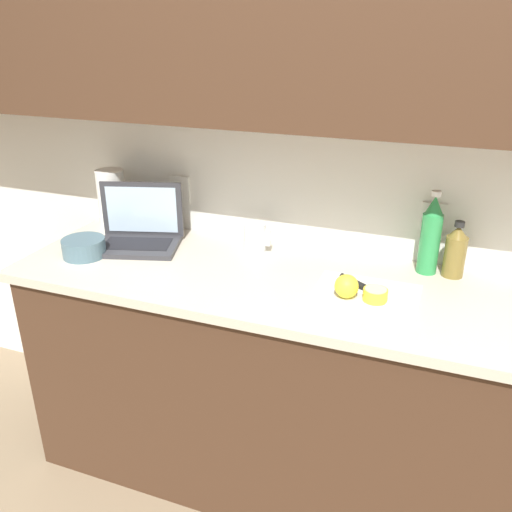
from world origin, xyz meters
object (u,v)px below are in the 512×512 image
(laptop, at_px, (139,231))
(cutting_board, at_px, (365,296))
(bottle_oil_tall, at_px, (431,236))
(measuring_cup, at_px, (255,238))
(paper_towel_roll, at_px, (112,200))
(lemon_half_cut, at_px, (375,295))
(knife, at_px, (359,285))
(bowl_white, at_px, (84,247))
(lemon_whole_beside, at_px, (346,286))
(bottle_green_soda, at_px, (455,252))

(laptop, xyz_separation_m, cutting_board, (0.95, -0.13, -0.05))
(bottle_oil_tall, relative_size, measuring_cup, 2.68)
(paper_towel_roll, bearing_deg, measuring_cup, -2.17)
(lemon_half_cut, bearing_deg, laptop, 170.65)
(knife, bearing_deg, paper_towel_roll, -157.77)
(laptop, bearing_deg, knife, -22.23)
(laptop, relative_size, bowl_white, 2.31)
(lemon_whole_beside, bearing_deg, bowl_white, -179.60)
(laptop, bearing_deg, bottle_oil_tall, -9.49)
(lemon_whole_beside, xyz_separation_m, bottle_green_soda, (0.32, 0.31, 0.05))
(knife, relative_size, lemon_half_cut, 2.99)
(lemon_half_cut, relative_size, bowl_white, 0.48)
(lemon_whole_beside, distance_m, bowl_white, 1.03)
(laptop, bearing_deg, paper_towel_roll, 132.16)
(laptop, height_order, paper_towel_roll, paper_towel_roll)
(bowl_white, bearing_deg, bottle_green_soda, 13.36)
(cutting_board, relative_size, paper_towel_roll, 1.33)
(bottle_oil_tall, xyz_separation_m, bowl_white, (-1.26, -0.32, -0.11))
(lemon_half_cut, height_order, paper_towel_roll, paper_towel_roll)
(paper_towel_roll, bearing_deg, knife, -10.88)
(bottle_oil_tall, height_order, bowl_white, bottle_oil_tall)
(lemon_half_cut, distance_m, bottle_oil_tall, 0.35)
(laptop, xyz_separation_m, knife, (0.92, -0.09, -0.04))
(lemon_whole_beside, height_order, bottle_oil_tall, bottle_oil_tall)
(knife, distance_m, bottle_green_soda, 0.38)
(knife, xyz_separation_m, lemon_whole_beside, (-0.03, -0.08, 0.03))
(bottle_green_soda, bearing_deg, measuring_cup, -176.98)
(cutting_board, height_order, paper_towel_roll, paper_towel_roll)
(bottle_oil_tall, bearing_deg, knife, -131.13)
(knife, bearing_deg, bottle_oil_tall, 81.97)
(paper_towel_roll, bearing_deg, bottle_oil_tall, 0.59)
(cutting_board, bearing_deg, knife, 124.49)
(lemon_whole_beside, bearing_deg, cutting_board, 34.58)
(laptop, relative_size, bottle_green_soda, 1.84)
(bottle_oil_tall, bearing_deg, bowl_white, -165.72)
(bottle_green_soda, bearing_deg, cutting_board, -133.85)
(lemon_half_cut, height_order, bowl_white, bowl_white)
(lemon_whole_beside, xyz_separation_m, paper_towel_roll, (-1.10, 0.30, 0.08))
(knife, height_order, bottle_oil_tall, bottle_oil_tall)
(measuring_cup, bearing_deg, knife, -22.87)
(cutting_board, distance_m, paper_towel_roll, 1.19)
(bottle_green_soda, bearing_deg, paper_towel_roll, -179.45)
(lemon_whole_beside, bearing_deg, bottle_oil_tall, 53.66)
(lemon_half_cut, distance_m, measuring_cup, 0.58)
(lemon_whole_beside, xyz_separation_m, measuring_cup, (-0.42, 0.27, 0.01))
(laptop, relative_size, cutting_board, 1.10)
(paper_towel_roll, bearing_deg, lemon_half_cut, -13.61)
(bottle_green_soda, height_order, paper_towel_roll, paper_towel_roll)
(cutting_board, xyz_separation_m, bottle_green_soda, (0.26, 0.27, 0.09))
(lemon_half_cut, bearing_deg, cutting_board, 140.09)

